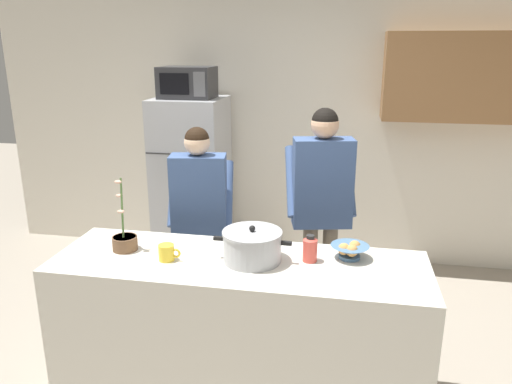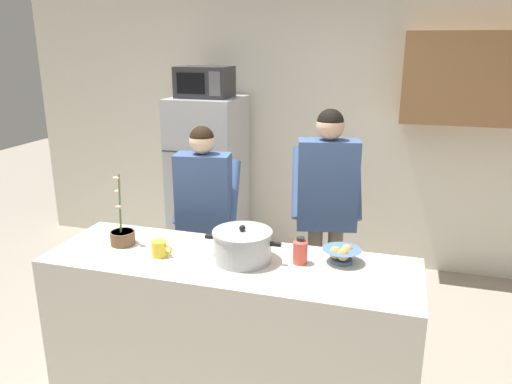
{
  "view_description": "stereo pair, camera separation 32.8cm",
  "coord_description": "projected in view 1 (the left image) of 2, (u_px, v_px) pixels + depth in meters",
  "views": [
    {
      "loc": [
        0.58,
        -2.54,
        2.12
      ],
      "look_at": [
        0.0,
        0.55,
        1.17
      ],
      "focal_mm": 34.68,
      "sensor_mm": 36.0,
      "label": 1
    },
    {
      "loc": [
        0.9,
        -2.46,
        2.12
      ],
      "look_at": [
        0.0,
        0.55,
        1.17
      ],
      "focal_mm": 34.68,
      "sensor_mm": 36.0,
      "label": 2
    }
  ],
  "objects": [
    {
      "name": "person_by_sink",
      "position": [
        322.0,
        194.0,
        3.62
      ],
      "size": [
        0.58,
        0.5,
        1.69
      ],
      "color": "#726656",
      "rests_on": "ground"
    },
    {
      "name": "microwave",
      "position": [
        187.0,
        82.0,
        4.46
      ],
      "size": [
        0.48,
        0.37,
        0.28
      ],
      "color": "#2D2D30",
      "rests_on": "refrigerator"
    },
    {
      "name": "potted_orchid",
      "position": [
        125.0,
        240.0,
        2.97
      ],
      "size": [
        0.15,
        0.15,
        0.45
      ],
      "color": "brown",
      "rests_on": "kitchen_island"
    },
    {
      "name": "kitchen_island",
      "position": [
        239.0,
        331.0,
        2.97
      ],
      "size": [
        2.16,
        0.68,
        0.92
      ],
      "primitive_type": "cube",
      "color": "silver",
      "rests_on": "ground"
    },
    {
      "name": "coffee_mug",
      "position": [
        167.0,
        253.0,
        2.83
      ],
      "size": [
        0.13,
        0.09,
        0.1
      ],
      "color": "yellow",
      "rests_on": "kitchen_island"
    },
    {
      "name": "bottle_near_edge",
      "position": [
        310.0,
        248.0,
        2.81
      ],
      "size": [
        0.08,
        0.08,
        0.16
      ],
      "color": "#D84C3F",
      "rests_on": "kitchen_island"
    },
    {
      "name": "back_wall_unit",
      "position": [
        316.0,
        122.0,
        4.78
      ],
      "size": [
        6.0,
        0.48,
        2.6
      ],
      "color": "silver",
      "rests_on": "ground"
    },
    {
      "name": "person_near_pot",
      "position": [
        199.0,
        208.0,
        3.61
      ],
      "size": [
        0.53,
        0.47,
        1.56
      ],
      "color": "#726656",
      "rests_on": "ground"
    },
    {
      "name": "refrigerator",
      "position": [
        192.0,
        184.0,
        4.76
      ],
      "size": [
        0.64,
        0.68,
        1.64
      ],
      "color": "#B7BABF",
      "rests_on": "ground"
    },
    {
      "name": "cooking_pot",
      "position": [
        252.0,
        246.0,
        2.81
      ],
      "size": [
        0.45,
        0.34,
        0.22
      ],
      "color": "#ADAFB5",
      "rests_on": "kitchen_island"
    },
    {
      "name": "bread_bowl",
      "position": [
        350.0,
        250.0,
        2.85
      ],
      "size": [
        0.22,
        0.22,
        0.1
      ],
      "color": "#4C7299",
      "rests_on": "kitchen_island"
    }
  ]
}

